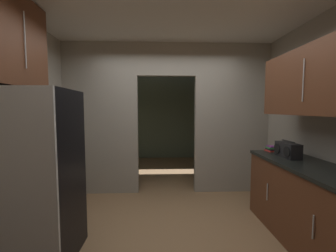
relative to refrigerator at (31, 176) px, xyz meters
name	(u,v)px	position (x,y,z in m)	size (l,w,h in m)	color
ground	(172,238)	(1.44, 0.31, -0.86)	(20.00, 20.00, 0.00)	#93704C
kitchen_overhead_slab	(170,17)	(1.44, 0.76, 1.87)	(4.10, 6.98, 0.06)	silver
kitchen_partition	(168,115)	(1.44, 1.80, 0.57)	(3.70, 0.12, 2.71)	#9E998C
adjoining_room_shell	(165,116)	(1.44, 3.83, 0.49)	(3.70, 2.97, 2.71)	slate
refrigerator	(31,176)	(0.00, 0.00, 0.00)	(0.84, 0.75, 1.73)	black
lower_cabinet_run	(314,208)	(2.97, 0.05, -0.40)	(0.63, 1.91, 0.92)	brown
upper_cabinet_counterside	(320,80)	(2.97, 0.05, 0.97)	(0.36, 1.72, 0.74)	brown
upper_cabinet_fridgeside	(6,40)	(-0.23, 0.10, 1.36)	(0.36, 0.93, 0.93)	brown
boombox	(288,150)	(2.93, 0.52, 0.15)	(0.16, 0.38, 0.21)	black
book_stack	(272,149)	(2.93, 0.92, 0.09)	(0.15, 0.17, 0.08)	red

